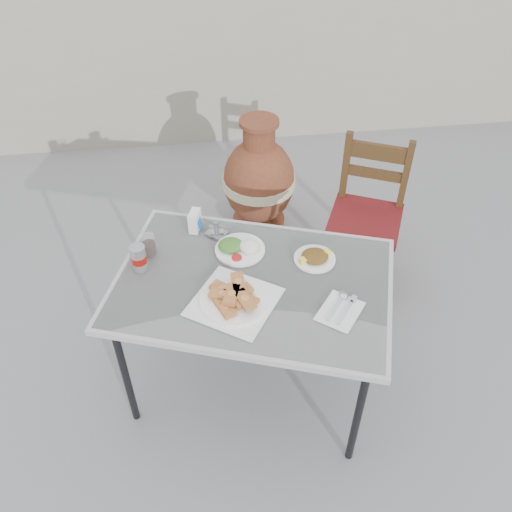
{
  "coord_description": "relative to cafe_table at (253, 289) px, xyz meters",
  "views": [
    {
      "loc": [
        -0.23,
        -1.49,
        2.24
      ],
      "look_at": [
        -0.01,
        0.11,
        0.77
      ],
      "focal_mm": 38.0,
      "sensor_mm": 36.0,
      "label": 1
    }
  ],
  "objects": [
    {
      "name": "condiment_caddy",
      "position": [
        -0.12,
        0.31,
        0.07
      ],
      "size": [
        0.11,
        0.11,
        0.06
      ],
      "rotation": [
        0.0,
        0.0,
        -0.69
      ],
      "color": "#B2B2B9",
      "rests_on": "cafe_table"
    },
    {
      "name": "cafe_table",
      "position": [
        0.0,
        0.0,
        0.0
      ],
      "size": [
        1.31,
        1.08,
        0.68
      ],
      "rotation": [
        0.0,
        0.0,
        -0.33
      ],
      "color": "black",
      "rests_on": "ground"
    },
    {
      "name": "salad_rice_plate",
      "position": [
        -0.03,
        0.19,
        0.07
      ],
      "size": [
        0.22,
        0.22,
        0.05
      ],
      "color": "white",
      "rests_on": "cafe_table"
    },
    {
      "name": "napkin_holder",
      "position": [
        -0.21,
        0.36,
        0.1
      ],
      "size": [
        0.07,
        0.09,
        0.1
      ],
      "rotation": [
        0.0,
        0.0,
        -0.33
      ],
      "color": "white",
      "rests_on": "cafe_table"
    },
    {
      "name": "chair",
      "position": [
        0.71,
        0.67,
        -0.2
      ],
      "size": [
        0.49,
        0.49,
        0.84
      ],
      "rotation": [
        0.0,
        0.0,
        -0.44
      ],
      "color": "#39240F",
      "rests_on": "ground"
    },
    {
      "name": "terracotta_urn",
      "position": [
        0.19,
        1.17,
        -0.28
      ],
      "size": [
        0.44,
        0.44,
        0.77
      ],
      "color": "brown",
      "rests_on": "ground"
    },
    {
      "name": "ground",
      "position": [
        0.03,
        -0.06,
        -0.64
      ],
      "size": [
        80.0,
        80.0,
        0.0
      ],
      "primitive_type": "plane",
      "color": "slate",
      "rests_on": "ground"
    },
    {
      "name": "back_wall",
      "position": [
        0.03,
        2.44,
        -0.04
      ],
      "size": [
        6.0,
        0.25,
        1.2
      ],
      "primitive_type": "cube",
      "color": "gray",
      "rests_on": "ground"
    },
    {
      "name": "cutlery_napkin",
      "position": [
        0.32,
        -0.2,
        0.05
      ],
      "size": [
        0.22,
        0.23,
        0.01
      ],
      "rotation": [
        0.0,
        0.0,
        -0.66
      ],
      "color": "white",
      "rests_on": "cafe_table"
    },
    {
      "name": "soda_can",
      "position": [
        -0.45,
        0.13,
        0.11
      ],
      "size": [
        0.07,
        0.07,
        0.12
      ],
      "color": "silver",
      "rests_on": "cafe_table"
    },
    {
      "name": "cola_glass",
      "position": [
        -0.42,
        0.22,
        0.09
      ],
      "size": [
        0.07,
        0.07,
        0.1
      ],
      "color": "white",
      "rests_on": "cafe_table"
    },
    {
      "name": "pide_plate",
      "position": [
        -0.09,
        -0.11,
        0.08
      ],
      "size": [
        0.42,
        0.42,
        0.06
      ],
      "rotation": [
        0.0,
        0.0,
        -0.59
      ],
      "color": "white",
      "rests_on": "cafe_table"
    },
    {
      "name": "salad_chopped_plate",
      "position": [
        0.28,
        0.09,
        0.06
      ],
      "size": [
        0.18,
        0.18,
        0.04
      ],
      "color": "white",
      "rests_on": "cafe_table"
    }
  ]
}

